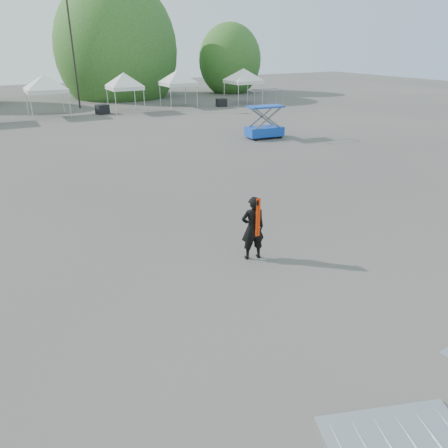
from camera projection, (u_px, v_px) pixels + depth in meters
ground at (207, 242)px, 13.70m from camera, size 120.00×120.00×0.00m
light_pole_east at (72, 44)px, 38.66m from camera, size 0.60×0.25×9.80m
tree_mid_e at (117, 50)px, 47.25m from camera, size 5.12×5.12×7.79m
tree_far_e at (230, 61)px, 51.93m from camera, size 3.84×3.84×5.84m
tent_e at (44, 78)px, 35.16m from camera, size 4.39×4.39×3.88m
tent_f at (124, 76)px, 37.24m from camera, size 3.82×3.82×3.88m
tent_g at (178, 73)px, 40.54m from camera, size 4.04×4.04×3.88m
tent_h at (244, 71)px, 42.68m from camera, size 4.23×4.23×3.88m
man at (253, 228)px, 12.36m from camera, size 0.77×0.59×1.89m
scissor_lift at (265, 114)px, 27.70m from camera, size 2.44×1.39×3.02m
barrier_left at (396, 436)px, 6.94m from camera, size 2.58×1.87×0.07m
crate_mid at (102, 109)px, 37.40m from camera, size 1.17×1.02×0.78m
crate_east at (221, 103)px, 41.63m from camera, size 1.03×0.86×0.72m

